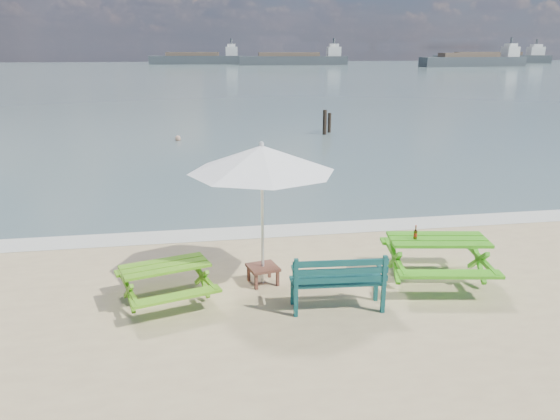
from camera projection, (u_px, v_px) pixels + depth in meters
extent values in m
plane|color=slate|center=(196.00, 74.00, 88.78)|extent=(300.00, 300.00, 0.00)
cube|color=silver|center=(277.00, 231.00, 12.85)|extent=(22.00, 0.90, 0.01)
cube|color=#579F18|center=(165.00, 266.00, 9.08)|extent=(1.56, 1.05, 0.04)
cube|color=#579F18|center=(156.00, 267.00, 9.73)|extent=(1.44, 0.65, 0.04)
cube|color=#579F18|center=(177.00, 296.00, 8.58)|extent=(1.44, 0.65, 0.04)
cube|color=#579F18|center=(166.00, 286.00, 9.18)|extent=(1.51, 1.15, 0.61)
cube|color=#42A919|center=(438.00, 240.00, 9.89)|extent=(1.87, 1.11, 0.05)
cube|color=#42A919|center=(425.00, 241.00, 10.77)|extent=(1.78, 0.60, 0.05)
cube|color=#42A919|center=(450.00, 274.00, 9.19)|extent=(1.78, 0.60, 0.05)
cube|color=#42A919|center=(436.00, 262.00, 10.01)|extent=(1.79, 1.25, 0.74)
cube|color=#104646|center=(337.00, 281.00, 8.94)|extent=(1.57, 0.57, 0.04)
cube|color=#104646|center=(341.00, 272.00, 8.64)|extent=(1.54, 0.15, 0.40)
cube|color=#104646|center=(337.00, 294.00, 9.01)|extent=(1.46, 0.63, 0.48)
cube|color=brown|center=(263.00, 267.00, 9.93)|extent=(0.61, 0.61, 0.05)
cube|color=brown|center=(263.00, 276.00, 9.98)|extent=(0.54, 0.54, 0.29)
cylinder|color=silver|center=(262.00, 219.00, 9.66)|extent=(0.05, 0.05, 2.48)
cone|color=white|center=(262.00, 159.00, 9.35)|extent=(3.07, 3.07, 0.46)
cylinder|color=brown|center=(415.00, 235.00, 9.81)|extent=(0.06, 0.06, 0.15)
cylinder|color=brown|center=(416.00, 228.00, 9.77)|extent=(0.03, 0.03, 0.07)
cylinder|color=#B22214|center=(415.00, 235.00, 9.81)|extent=(0.06, 0.06, 0.06)
imported|color=tan|center=(179.00, 152.00, 25.45)|extent=(0.64, 0.47, 1.59)
cylinder|color=black|center=(325.00, 124.00, 26.95)|extent=(0.20, 0.20, 1.41)
cylinder|color=black|center=(329.00, 125.00, 27.61)|extent=(0.17, 0.17, 1.19)
cube|color=#3A4044|center=(473.00, 62.00, 122.19)|extent=(25.04, 6.14, 2.20)
cube|color=silver|center=(510.00, 52.00, 123.85)|extent=(3.22, 3.25, 2.20)
cube|color=#3A4044|center=(197.00, 60.00, 138.79)|extent=(23.91, 7.05, 2.20)
cube|color=silver|center=(232.00, 51.00, 138.49)|extent=(3.20, 3.34, 2.20)
cube|color=#3A4044|center=(293.00, 61.00, 132.67)|extent=(26.47, 5.91, 2.20)
cube|color=silver|center=(334.00, 51.00, 132.96)|extent=(3.36, 3.22, 2.20)
cube|color=#3A4044|center=(492.00, 59.00, 147.44)|extent=(31.75, 7.27, 2.20)
cube|color=silver|center=(536.00, 51.00, 147.55)|extent=(4.07, 3.38, 2.20)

